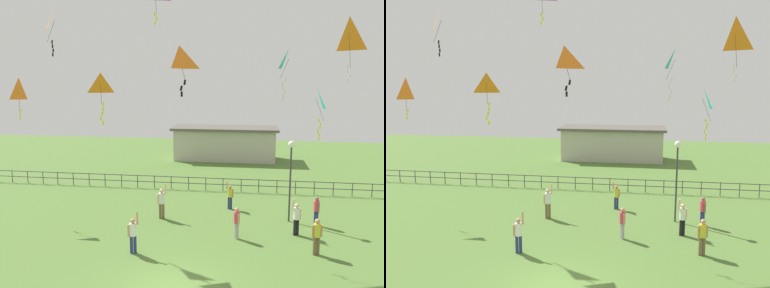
{
  "view_description": "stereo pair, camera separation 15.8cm",
  "coord_description": "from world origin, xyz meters",
  "views": [
    {
      "loc": [
        2.91,
        -13.42,
        7.67
      ],
      "look_at": [
        -0.21,
        6.69,
        4.51
      ],
      "focal_mm": 36.94,
      "sensor_mm": 36.0,
      "label": 1
    },
    {
      "loc": [
        3.07,
        -13.39,
        7.67
      ],
      "look_at": [
        -0.21,
        6.69,
        4.51
      ],
      "focal_mm": 36.94,
      "sensor_mm": 36.0,
      "label": 2
    }
  ],
  "objects": [
    {
      "name": "lamppost",
      "position": [
        5.02,
        8.3,
        3.3
      ],
      "size": [
        0.36,
        0.36,
        4.55
      ],
      "color": "#38383D",
      "rests_on": "ground_plane"
    },
    {
      "name": "person_3",
      "position": [
        2.23,
        5.37,
        0.92
      ],
      "size": [
        0.3,
        0.44,
        1.6
      ],
      "color": "#99999E",
      "rests_on": "ground_plane"
    },
    {
      "name": "person_1",
      "position": [
        -2.33,
        2.95,
        0.97
      ],
      "size": [
        0.53,
        0.31,
        1.93
      ],
      "color": "navy",
      "rests_on": "ground_plane"
    },
    {
      "name": "kite_7",
      "position": [
        -4.03,
        4.02,
        7.51
      ],
      "size": [
        1.01,
        0.86,
        2.39
      ],
      "color": "orange"
    },
    {
      "name": "person_0",
      "position": [
        1.63,
        9.99,
        0.89
      ],
      "size": [
        0.48,
        0.28,
        1.77
      ],
      "color": "navy",
      "rests_on": "ground_plane"
    },
    {
      "name": "kite_3",
      "position": [
        6.58,
        10.87,
        6.61
      ],
      "size": [
        0.8,
        0.73,
        3.17
      ],
      "color": "#19B2B2"
    },
    {
      "name": "pavilion_building",
      "position": [
        0.17,
        26.0,
        1.66
      ],
      "size": [
        10.45,
        4.49,
        3.27
      ],
      "color": "#B7B2A3",
      "rests_on": "ground_plane"
    },
    {
      "name": "person_6",
      "position": [
        5.86,
        4.05,
        0.97
      ],
      "size": [
        0.5,
        0.31,
        1.69
      ],
      "color": "brown",
      "rests_on": "ground_plane"
    },
    {
      "name": "kite_5",
      "position": [
        0.1,
        1.58,
        8.52
      ],
      "size": [
        0.99,
        0.97,
        1.87
      ],
      "color": "orange"
    },
    {
      "name": "waterfront_railing",
      "position": [
        -0.34,
        14.0,
        0.62
      ],
      "size": [
        36.05,
        0.06,
        0.95
      ],
      "color": "#4C4742",
      "rests_on": "ground_plane"
    },
    {
      "name": "kite_6",
      "position": [
        -7.69,
        7.03,
        10.91
      ],
      "size": [
        0.82,
        0.9,
        2.52
      ],
      "color": "orange"
    },
    {
      "name": "person_4",
      "position": [
        6.41,
        7.86,
        0.93
      ],
      "size": [
        0.3,
        0.44,
        1.61
      ],
      "color": "navy",
      "rests_on": "ground_plane"
    },
    {
      "name": "kite_0",
      "position": [
        7.22,
        6.29,
        9.85
      ],
      "size": [
        1.13,
        0.95,
        3.0
      ],
      "color": "orange"
    },
    {
      "name": "person_5",
      "position": [
        -2.11,
        7.7,
        1.02
      ],
      "size": [
        0.54,
        0.32,
        2.03
      ],
      "color": "brown",
      "rests_on": "ground_plane"
    },
    {
      "name": "kite_8",
      "position": [
        -10.7,
        8.13,
        7.23
      ],
      "size": [
        0.85,
        0.84,
        2.43
      ],
      "color": "orange"
    },
    {
      "name": "kite_1",
      "position": [
        4.81,
        9.8,
        8.86
      ],
      "size": [
        0.82,
        1.02,
        2.89
      ],
      "color": "#19B2B2"
    },
    {
      "name": "person_2",
      "position": [
        5.21,
        6.29,
        0.98
      ],
      "size": [
        0.53,
        0.33,
        1.95
      ],
      "color": "black",
      "rests_on": "ground_plane"
    }
  ]
}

